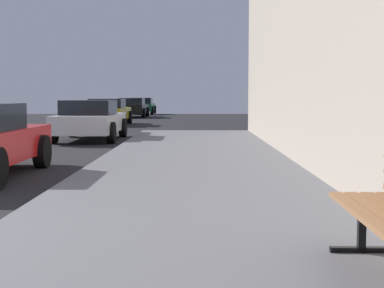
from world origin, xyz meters
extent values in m
cube|color=slate|center=(4.00, 0.00, 0.07)|extent=(4.00, 32.00, 0.15)
cube|color=#9E6B42|center=(5.11, -1.09, 0.60)|extent=(0.14, 1.73, 0.04)
cube|color=#9E6B42|center=(5.24, -1.09, 0.60)|extent=(0.14, 1.73, 0.04)
cube|color=black|center=(5.31, -0.35, 0.38)|extent=(0.06, 0.06, 0.45)
cube|color=black|center=(5.31, -0.35, 0.17)|extent=(0.50, 0.07, 0.04)
cylinder|color=black|center=(0.97, 6.18, 0.32)|extent=(0.22, 0.64, 0.64)
cube|color=white|center=(0.59, 13.21, 0.54)|extent=(1.72, 4.13, 0.55)
cube|color=black|center=(0.59, 13.00, 1.04)|extent=(1.52, 1.86, 0.45)
cylinder|color=black|center=(-0.27, 14.53, 0.32)|extent=(0.22, 0.64, 0.64)
cylinder|color=black|center=(1.46, 14.53, 0.32)|extent=(0.22, 0.64, 0.64)
cylinder|color=black|center=(-0.27, 11.88, 0.32)|extent=(0.22, 0.64, 0.64)
cylinder|color=black|center=(1.46, 11.88, 0.32)|extent=(0.22, 0.64, 0.64)
cube|color=yellow|center=(-0.37, 23.00, 0.54)|extent=(1.77, 4.14, 0.55)
cube|color=black|center=(-0.37, 22.80, 1.04)|extent=(1.56, 1.86, 0.45)
cylinder|color=black|center=(-1.26, 24.33, 0.32)|extent=(0.22, 0.64, 0.64)
cylinder|color=black|center=(0.51, 24.33, 0.32)|extent=(0.22, 0.64, 0.64)
cylinder|color=black|center=(-1.26, 21.68, 0.32)|extent=(0.22, 0.64, 0.64)
cylinder|color=black|center=(0.51, 21.68, 0.32)|extent=(0.22, 0.64, 0.64)
cube|color=black|center=(-0.32, 32.93, 0.54)|extent=(1.74, 4.49, 0.55)
cube|color=black|center=(-0.32, 32.70, 1.04)|extent=(1.53, 2.02, 0.45)
cylinder|color=black|center=(-1.19, 34.36, 0.32)|extent=(0.22, 0.64, 0.64)
cylinder|color=black|center=(0.55, 34.36, 0.32)|extent=(0.22, 0.64, 0.64)
cylinder|color=black|center=(-1.19, 31.49, 0.32)|extent=(0.22, 0.64, 0.64)
cylinder|color=black|center=(0.55, 31.49, 0.32)|extent=(0.22, 0.64, 0.64)
cube|color=#196638|center=(-0.35, 39.61, 0.54)|extent=(1.80, 4.16, 0.55)
cube|color=black|center=(-0.35, 39.40, 1.04)|extent=(1.58, 1.87, 0.45)
cylinder|color=black|center=(-1.25, 40.94, 0.32)|extent=(0.22, 0.64, 0.64)
cylinder|color=black|center=(0.55, 40.94, 0.32)|extent=(0.22, 0.64, 0.64)
cylinder|color=black|center=(-1.25, 38.28, 0.32)|extent=(0.22, 0.64, 0.64)
cylinder|color=black|center=(0.55, 38.28, 0.32)|extent=(0.22, 0.64, 0.64)
camera|label=1|loc=(4.00, -4.84, 1.40)|focal=53.33mm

